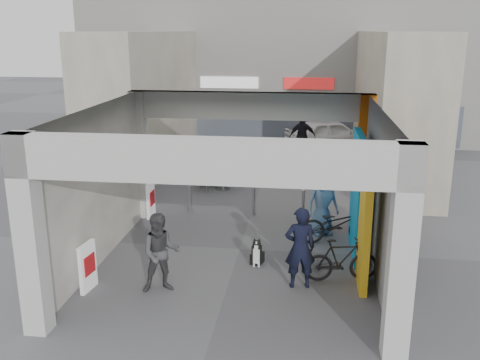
# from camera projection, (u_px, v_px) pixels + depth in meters

# --- Properties ---
(ground) EXTENTS (90.00, 90.00, 0.00)m
(ground) POSITION_uv_depth(u_px,v_px,m) (240.00, 249.00, 12.78)
(ground) COLOR #5A5B60
(ground) RESTS_ON ground
(arcade_canopy) EXTENTS (6.40, 6.45, 6.40)m
(arcade_canopy) POSITION_uv_depth(u_px,v_px,m) (260.00, 165.00, 11.30)
(arcade_canopy) COLOR #B5B5B0
(arcade_canopy) RESTS_ON ground
(far_building) EXTENTS (18.00, 4.08, 8.00)m
(far_building) POSITION_uv_depth(u_px,v_px,m) (278.00, 53.00, 25.05)
(far_building) COLOR white
(far_building) RESTS_ON ground
(plaza_bldg_left) EXTENTS (2.00, 9.00, 5.00)m
(plaza_bldg_left) POSITION_uv_depth(u_px,v_px,m) (145.00, 101.00, 19.81)
(plaza_bldg_left) COLOR #BAB09A
(plaza_bldg_left) RESTS_ON ground
(plaza_bldg_right) EXTENTS (2.00, 9.00, 5.00)m
(plaza_bldg_right) POSITION_uv_depth(u_px,v_px,m) (394.00, 105.00, 18.71)
(plaza_bldg_right) COLOR #BAB09A
(plaza_bldg_right) RESTS_ON ground
(bollard_left) EXTENTS (0.09, 0.09, 0.92)m
(bollard_left) POSITION_uv_depth(u_px,v_px,m) (190.00, 198.00, 15.10)
(bollard_left) COLOR #94969C
(bollard_left) RESTS_ON ground
(bollard_center) EXTENTS (0.09, 0.09, 0.86)m
(bollard_center) POSITION_uv_depth(u_px,v_px,m) (254.00, 200.00, 15.02)
(bollard_center) COLOR #94969C
(bollard_center) RESTS_ON ground
(bollard_right) EXTENTS (0.09, 0.09, 0.83)m
(bollard_right) POSITION_uv_depth(u_px,v_px,m) (303.00, 204.00, 14.76)
(bollard_right) COLOR #94969C
(bollard_right) RESTS_ON ground
(advert_board_near) EXTENTS (0.16, 0.56, 1.00)m
(advert_board_near) POSITION_uv_depth(u_px,v_px,m) (88.00, 266.00, 10.64)
(advert_board_near) COLOR silver
(advert_board_near) RESTS_ON ground
(advert_board_far) EXTENTS (0.11, 0.55, 1.00)m
(advert_board_far) POSITION_uv_depth(u_px,v_px,m) (151.00, 199.00, 14.84)
(advert_board_far) COLOR silver
(advert_board_far) RESTS_ON ground
(cafe_set) EXTENTS (1.57, 1.27, 0.95)m
(cafe_set) POSITION_uv_depth(u_px,v_px,m) (221.00, 177.00, 17.75)
(cafe_set) COLOR #9D9DA1
(cafe_set) RESTS_ON ground
(produce_stand) EXTENTS (1.20, 0.65, 0.79)m
(produce_stand) POSITION_uv_depth(u_px,v_px,m) (212.00, 175.00, 18.07)
(produce_stand) COLOR black
(produce_stand) RESTS_ON ground
(crate_stack) EXTENTS (0.56, 0.51, 0.56)m
(crate_stack) POSITION_uv_depth(u_px,v_px,m) (268.00, 166.00, 19.40)
(crate_stack) COLOR #18551D
(crate_stack) RESTS_ON ground
(border_collie) EXTENTS (0.24, 0.47, 0.64)m
(border_collie) POSITION_uv_depth(u_px,v_px,m) (257.00, 254.00, 11.85)
(border_collie) COLOR black
(border_collie) RESTS_ON ground
(man_with_dog) EXTENTS (0.68, 0.51, 1.70)m
(man_with_dog) POSITION_uv_depth(u_px,v_px,m) (300.00, 248.00, 10.69)
(man_with_dog) COLOR black
(man_with_dog) RESTS_ON ground
(man_back_turned) EXTENTS (0.94, 0.83, 1.62)m
(man_back_turned) POSITION_uv_depth(u_px,v_px,m) (161.00, 253.00, 10.53)
(man_back_turned) COLOR #404043
(man_back_turned) RESTS_ON ground
(man_elderly) EXTENTS (0.97, 0.82, 1.68)m
(man_elderly) POSITION_uv_depth(u_px,v_px,m) (323.00, 202.00, 13.51)
(man_elderly) COLOR #5378A2
(man_elderly) RESTS_ON ground
(man_crates) EXTENTS (1.14, 0.64, 1.83)m
(man_crates) POSITION_uv_depth(u_px,v_px,m) (302.00, 137.00, 21.38)
(man_crates) COLOR black
(man_crates) RESTS_ON ground
(bicycle_front) EXTENTS (1.94, 1.02, 0.97)m
(bicycle_front) POSITION_uv_depth(u_px,v_px,m) (337.00, 224.00, 13.04)
(bicycle_front) COLOR black
(bicycle_front) RESTS_ON ground
(bicycle_rear) EXTENTS (1.60, 0.72, 0.93)m
(bicycle_rear) POSITION_uv_depth(u_px,v_px,m) (341.00, 260.00, 11.05)
(bicycle_rear) COLOR black
(bicycle_rear) RESTS_ON ground
(white_van) EXTENTS (4.37, 3.00, 1.38)m
(white_van) POSITION_uv_depth(u_px,v_px,m) (332.00, 135.00, 23.05)
(white_van) COLOR white
(white_van) RESTS_ON ground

